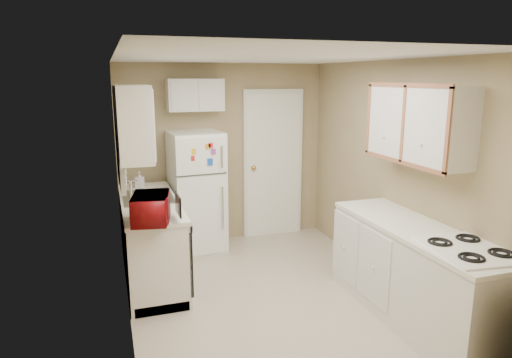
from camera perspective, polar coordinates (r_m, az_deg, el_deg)
name	(u,v)px	position (r m, az deg, el deg)	size (l,w,h in m)	color
floor	(271,298)	(4.85, 1.91, -14.65)	(3.80, 3.80, 0.00)	beige
ceiling	(273,57)	(4.31, 2.16, 15.00)	(3.80, 3.80, 0.00)	white
wall_left	(122,196)	(4.17, -16.36, -2.08)	(3.80, 3.80, 0.00)	tan
wall_right	(395,175)	(5.07, 17.03, 0.46)	(3.80, 3.80, 0.00)	tan
wall_back	(224,154)	(6.21, -4.06, 3.14)	(2.80, 2.80, 0.00)	tan
wall_front	(384,256)	(2.80, 15.76, -9.24)	(2.80, 2.80, 0.00)	tan
left_counter	(151,239)	(5.26, -12.96, -7.37)	(0.60, 1.80, 0.90)	silver
dishwasher	(186,252)	(4.72, -8.72, -9.03)	(0.03, 0.58, 0.72)	black
sink	(148,201)	(5.28, -13.33, -2.65)	(0.54, 0.74, 0.16)	gray
microwave	(151,207)	(4.33, -12.99, -3.40)	(0.27, 0.48, 0.32)	maroon
soap_bottle	(140,180)	(5.72, -14.35, -0.09)	(0.09, 0.09, 0.20)	white
window_blinds	(120,136)	(5.13, -16.65, 5.15)	(0.10, 0.98, 1.08)	silver
upper_cabinet_left	(134,125)	(4.29, -14.96, 6.57)	(0.30, 0.45, 0.70)	silver
refrigerator	(197,192)	(5.90, -7.42, -1.65)	(0.64, 0.62, 1.55)	white
cabinet_over_fridge	(195,95)	(5.90, -7.64, 10.38)	(0.70, 0.30, 0.40)	silver
interior_door	(273,165)	(6.41, 2.14, 1.82)	(0.86, 0.06, 2.08)	white
right_counter	(414,275)	(4.51, 19.14, -11.22)	(0.60, 2.00, 0.90)	silver
stove	(463,304)	(4.15, 24.51, -14.02)	(0.58, 0.72, 0.88)	white
upper_cabinet_right	(418,124)	(4.50, 19.61, 6.54)	(0.30, 1.20, 0.70)	silver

